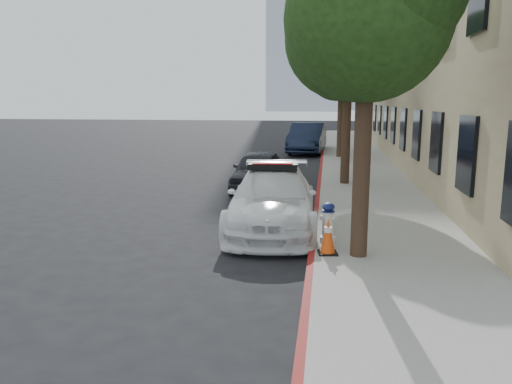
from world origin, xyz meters
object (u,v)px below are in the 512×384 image
Objects in this scene: police_car at (273,199)px; parked_car_mid at (258,170)px; fire_hydrant at (328,222)px; parked_car_far at (307,138)px; traffic_cone at (328,236)px.

parked_car_mid is (-1.01, 4.98, -0.05)m from police_car.
parked_car_far is at bearing 116.31° from fire_hydrant.
traffic_cone is at bearing -82.67° from parked_car_far.
parked_car_mid is 4.82× the size of fire_hydrant.
police_car is 0.97× the size of parked_car_far.
police_car is 2.51m from traffic_cone.
parked_car_far reaches higher than police_car.
parked_car_mid is at bearing 97.98° from police_car.
traffic_cone is (0.00, -0.82, -0.05)m from fire_hydrant.
parked_car_mid is 6.72m from fire_hydrant.
police_car is at bearing -86.51° from parked_car_far.
fire_hydrant is at bearing -82.51° from parked_car_far.
police_car is at bearing 155.38° from fire_hydrant.
parked_car_mid is 7.50m from traffic_cone.
police_car reaches higher than parked_car_mid.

